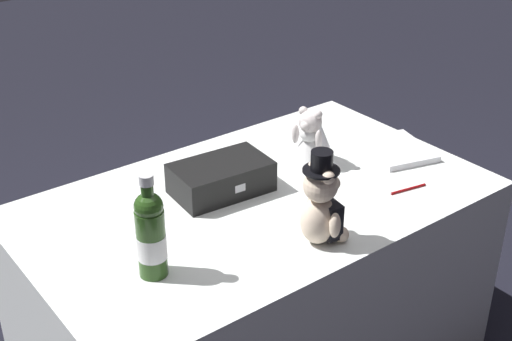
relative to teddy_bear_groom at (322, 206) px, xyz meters
name	(u,v)px	position (x,y,z in m)	size (l,w,h in m)	color
reception_table	(256,288)	(0.01, 0.32, -0.50)	(1.55, 0.93, 0.76)	white
teddy_bear_groom	(322,206)	(0.00, 0.00, 0.00)	(0.15, 0.15, 0.30)	beige
teddy_bear_bride	(311,140)	(0.31, 0.40, -0.03)	(0.21, 0.18, 0.22)	white
champagne_bottle	(151,233)	(-0.48, 0.16, 0.01)	(0.08, 0.08, 0.31)	#294B1A
signing_pen	(407,189)	(0.44, 0.05, -0.12)	(0.15, 0.04, 0.01)	maroon
gift_case_black	(221,177)	(-0.06, 0.43, -0.07)	(0.34, 0.22, 0.11)	black
guestbook	(397,150)	(0.62, 0.27, -0.11)	(0.21, 0.26, 0.02)	white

